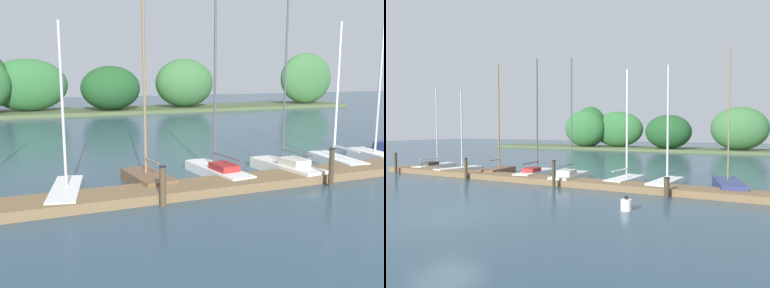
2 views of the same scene
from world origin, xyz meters
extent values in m
cube|color=brown|center=(0.00, 8.65, 0.17)|extent=(30.04, 1.80, 0.35)
cube|color=#4C5B38|center=(0.00, 43.80, 0.20)|extent=(63.04, 8.00, 0.40)
ellipsoid|color=#1E4C23|center=(-1.03, 42.08, 2.91)|extent=(6.75, 5.01, 5.02)
ellipsoid|color=#386B38|center=(27.74, 43.82, 3.43)|extent=(4.24, 4.22, 6.06)
ellipsoid|color=#386B38|center=(8.44, 43.11, 3.38)|extent=(7.45, 5.03, 5.97)
ellipsoid|color=#386B38|center=(26.78, 42.81, 3.90)|extent=(8.29, 3.21, 7.00)
ellipsoid|color=#2D6633|center=(-9.75, 44.23, 3.28)|extent=(8.52, 3.83, 5.76)
cube|color=white|center=(-9.56, 9.76, 0.20)|extent=(1.72, 3.77, 0.41)
cube|color=white|center=(-9.23, 11.37, 0.18)|extent=(0.72, 1.00, 0.35)
cylinder|color=#B7B7BC|center=(-9.51, 10.03, 3.36)|extent=(0.10, 0.10, 5.90)
cube|color=brown|center=(-6.29, 10.33, 0.24)|extent=(1.59, 3.12, 0.49)
cube|color=brown|center=(-6.43, 11.67, 0.22)|extent=(0.78, 0.82, 0.41)
cylinder|color=#7F6647|center=(-6.32, 10.55, 4.24)|extent=(0.12, 0.12, 7.50)
cylinder|color=#7F6647|center=(-6.25, 9.98, 1.09)|extent=(0.21, 1.29, 0.07)
cube|color=white|center=(-3.07, 10.49, 0.21)|extent=(1.51, 4.20, 0.42)
cube|color=white|center=(-3.24, 12.34, 0.19)|extent=(0.71, 1.08, 0.36)
cube|color=maroon|center=(-3.02, 9.98, 0.56)|extent=(0.96, 1.31, 0.27)
cylinder|color=#4C4C51|center=(-3.10, 10.80, 4.32)|extent=(0.11, 0.11, 7.80)
cylinder|color=#4C4C51|center=(-3.01, 9.83, 1.05)|extent=(0.27, 2.15, 0.07)
cube|color=silver|center=(0.05, 9.80, 0.24)|extent=(1.57, 4.02, 0.48)
cube|color=silver|center=(-0.12, 11.56, 0.22)|extent=(0.75, 1.04, 0.41)
cube|color=beige|center=(0.10, 9.32, 0.64)|extent=(1.00, 1.26, 0.32)
cylinder|color=#4C4C51|center=(0.02, 10.10, 4.17)|extent=(0.08, 0.08, 7.37)
cylinder|color=#4C4C51|center=(0.11, 9.21, 1.07)|extent=(0.25, 1.99, 0.06)
cube|color=white|center=(3.51, 10.44, 0.20)|extent=(1.48, 3.57, 0.40)
cube|color=white|center=(3.67, 12.00, 0.18)|extent=(0.71, 0.93, 0.34)
cylinder|color=silver|center=(3.54, 10.70, 3.67)|extent=(0.11, 0.11, 6.55)
cylinder|color=silver|center=(3.44, 9.81, 0.92)|extent=(0.29, 1.98, 0.08)
cube|color=white|center=(6.03, 10.22, 0.22)|extent=(1.40, 3.75, 0.45)
cube|color=white|center=(6.19, 11.86, 0.20)|extent=(0.66, 0.97, 0.38)
cylinder|color=#B7B7BC|center=(6.06, 10.49, 3.71)|extent=(0.12, 0.12, 6.53)
cube|color=navy|center=(8.90, 12.52, 0.26)|extent=(0.88, 1.13, 0.48)
cylinder|color=#4C3D28|center=(-6.62, 7.55, 0.68)|extent=(0.21, 0.21, 1.36)
cylinder|color=black|center=(-6.62, 7.55, 1.38)|extent=(0.24, 0.24, 0.04)
cylinder|color=#3D3323|center=(0.38, 7.30, 0.77)|extent=(0.20, 0.20, 1.54)
cylinder|color=black|center=(0.38, 7.30, 1.56)|extent=(0.23, 0.23, 0.04)
camera|label=1|loc=(-10.99, -5.39, 4.44)|focal=38.82mm
camera|label=2|loc=(10.57, -9.45, 3.35)|focal=32.43mm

